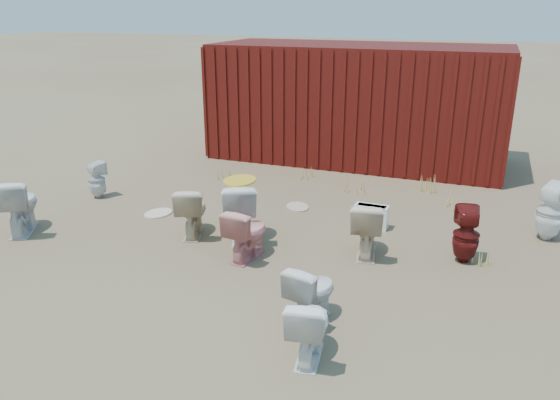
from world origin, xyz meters
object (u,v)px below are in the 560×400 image
(toilet_front_e, at_px, (312,292))
(toilet_back_yellowlid, at_px, (241,210))
(toilet_front_a, at_px, (19,205))
(shipping_container, at_px, (358,103))
(toilet_front_maroon, at_px, (466,235))
(toilet_back_a, at_px, (97,180))
(toilet_back_e, at_px, (550,212))
(loose_tank, at_px, (371,216))
(toilet_back_beige_left, at_px, (192,211))
(toilet_front_c, at_px, (309,327))
(toilet_front_pink, at_px, (247,233))
(toilet_back_beige_right, at_px, (367,228))

(toilet_front_e, distance_m, toilet_back_yellowlid, 2.33)
(toilet_front_a, bearing_deg, shipping_container, -151.36)
(toilet_front_maroon, distance_m, toilet_back_a, 6.10)
(toilet_back_e, distance_m, loose_tank, 2.49)
(toilet_back_yellowlid, bearing_deg, toilet_back_beige_left, -14.53)
(toilet_back_beige_left, xyz_separation_m, loose_tank, (2.37, 1.20, -0.19))
(toilet_front_c, relative_size, loose_tank, 1.34)
(shipping_container, relative_size, toilet_back_beige_left, 8.11)
(toilet_front_pink, height_order, toilet_front_c, toilet_front_pink)
(toilet_back_beige_right, bearing_deg, toilet_front_pink, 15.27)
(toilet_back_beige_right, bearing_deg, toilet_back_yellowlid, -5.77)
(toilet_back_yellowlid, relative_size, loose_tank, 1.72)
(toilet_front_maroon, xyz_separation_m, toilet_back_beige_left, (-3.74, -0.48, -0.00))
(toilet_front_maroon, bearing_deg, shipping_container, -70.88)
(toilet_back_beige_left, distance_m, toilet_back_e, 5.08)
(toilet_back_beige_right, relative_size, loose_tank, 1.53)
(shipping_container, distance_m, toilet_back_a, 5.55)
(toilet_front_maroon, bearing_deg, toilet_back_a, -13.54)
(toilet_front_a, distance_m, loose_tank, 5.18)
(toilet_front_a, relative_size, toilet_front_c, 1.25)
(toilet_back_beige_left, relative_size, toilet_back_beige_right, 0.96)
(toilet_front_c, relative_size, toilet_front_maroon, 0.90)
(toilet_front_c, height_order, toilet_back_beige_right, toilet_back_beige_right)
(toilet_front_c, height_order, toilet_back_a, toilet_front_c)
(toilet_back_a, relative_size, toilet_back_yellowlid, 0.75)
(toilet_back_a, xyz_separation_m, toilet_back_e, (7.15, 0.82, 0.10))
(toilet_back_yellowlid, bearing_deg, toilet_front_a, -7.19)
(loose_tank, bearing_deg, toilet_front_pink, -126.77)
(shipping_container, distance_m, toilet_back_yellowlid, 4.98)
(toilet_back_a, xyz_separation_m, toilet_back_beige_left, (2.35, -0.84, 0.05))
(toilet_back_beige_left, bearing_deg, toilet_front_e, 125.15)
(toilet_front_c, bearing_deg, toilet_front_e, -82.66)
(toilet_front_e, relative_size, toilet_back_beige_left, 0.90)
(toilet_front_maroon, height_order, toilet_back_yellowlid, toilet_back_yellowlid)
(toilet_back_beige_left, bearing_deg, toilet_back_beige_right, 164.79)
(toilet_back_e, height_order, loose_tank, toilet_back_e)
(toilet_front_pink, bearing_deg, toilet_front_maroon, -153.80)
(toilet_front_a, relative_size, toilet_back_e, 0.99)
(shipping_container, bearing_deg, toilet_front_c, -79.85)
(toilet_back_e, bearing_deg, toilet_front_maroon, 80.89)
(shipping_container, height_order, toilet_back_e, shipping_container)
(toilet_front_a, xyz_separation_m, toilet_front_maroon, (6.14, 1.29, -0.04))
(toilet_front_a, bearing_deg, toilet_front_e, 141.22)
(shipping_container, height_order, toilet_front_a, shipping_container)
(toilet_back_beige_left, distance_m, toilet_back_yellowlid, 0.73)
(toilet_back_yellowlid, bearing_deg, toilet_back_e, 176.92)
(toilet_front_pink, height_order, toilet_back_a, toilet_front_pink)
(shipping_container, xyz_separation_m, toilet_back_a, (-3.55, -4.17, -0.88))
(toilet_back_beige_left, bearing_deg, shipping_container, -124.24)
(toilet_back_beige_right, distance_m, toilet_back_yellowlid, 1.79)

